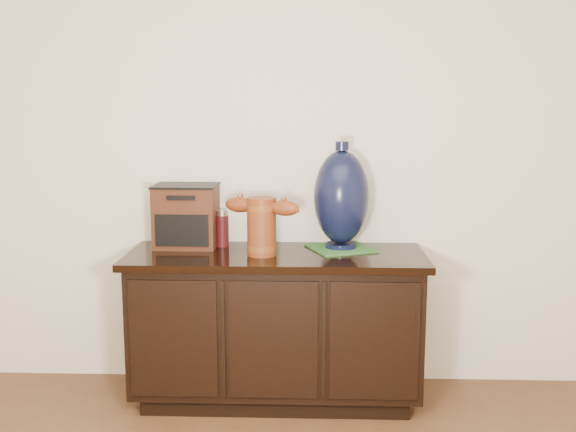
{
  "coord_description": "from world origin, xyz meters",
  "views": [
    {
      "loc": [
        0.17,
        -0.99,
        1.48
      ],
      "look_at": [
        0.06,
        2.18,
        0.95
      ],
      "focal_mm": 42.0,
      "sensor_mm": 36.0,
      "label": 1
    }
  ],
  "objects_px": {
    "terracotta_vessel": "(262,223)",
    "tv_radio": "(186,216)",
    "spray_can": "(222,229)",
    "sideboard": "(276,325)",
    "lamp_base": "(341,198)"
  },
  "relations": [
    {
      "from": "terracotta_vessel",
      "to": "lamp_base",
      "type": "height_order",
      "value": "lamp_base"
    },
    {
      "from": "terracotta_vessel",
      "to": "tv_radio",
      "type": "distance_m",
      "value": 0.44
    },
    {
      "from": "spray_can",
      "to": "sideboard",
      "type": "bearing_deg",
      "value": -28.06
    },
    {
      "from": "tv_radio",
      "to": "spray_can",
      "type": "xyz_separation_m",
      "value": [
        0.18,
        0.0,
        -0.07
      ]
    },
    {
      "from": "terracotta_vessel",
      "to": "spray_can",
      "type": "relative_size",
      "value": 2.07
    },
    {
      "from": "sideboard",
      "to": "terracotta_vessel",
      "type": "distance_m",
      "value": 0.53
    },
    {
      "from": "tv_radio",
      "to": "lamp_base",
      "type": "relative_size",
      "value": 0.61
    },
    {
      "from": "sideboard",
      "to": "tv_radio",
      "type": "height_order",
      "value": "tv_radio"
    },
    {
      "from": "sideboard",
      "to": "spray_can",
      "type": "bearing_deg",
      "value": 151.94
    },
    {
      "from": "terracotta_vessel",
      "to": "spray_can",
      "type": "height_order",
      "value": "terracotta_vessel"
    },
    {
      "from": "lamp_base",
      "to": "sideboard",
      "type": "bearing_deg",
      "value": -161.65
    },
    {
      "from": "lamp_base",
      "to": "tv_radio",
      "type": "bearing_deg",
      "value": 177.06
    },
    {
      "from": "terracotta_vessel",
      "to": "lamp_base",
      "type": "bearing_deg",
      "value": 44.01
    },
    {
      "from": "sideboard",
      "to": "lamp_base",
      "type": "relative_size",
      "value": 2.74
    },
    {
      "from": "terracotta_vessel",
      "to": "tv_radio",
      "type": "bearing_deg",
      "value": 177.57
    }
  ]
}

